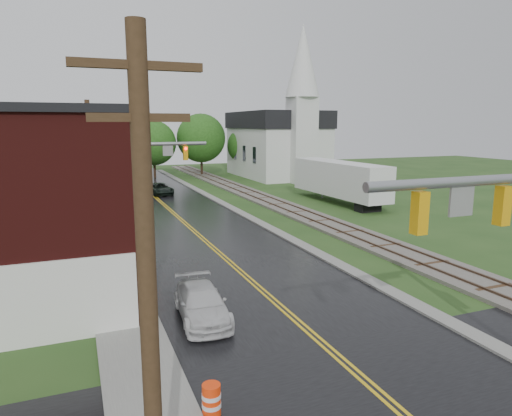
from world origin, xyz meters
TOP-DOWN VIEW (x-y plane):
  - main_road at (0.00, 30.00)m, footprint 10.00×90.00m
  - curb_right at (5.40, 35.00)m, footprint 0.80×70.00m
  - sidewalk_left at (-6.20, 25.00)m, footprint 2.40×50.00m
  - yellow_house at (-11.00, 26.00)m, footprint 8.00×7.00m
  - darkred_building at (-10.00, 35.00)m, footprint 7.00×6.00m
  - church at (20.00, 53.74)m, footprint 10.40×18.40m
  - railroad at (10.00, 35.00)m, footprint 3.20×80.00m
  - traffic_signal_far at (-3.47, 27.00)m, footprint 7.34×0.43m
  - utility_pole_a at (-6.80, 0.00)m, footprint 1.80×0.28m
  - utility_pole_b at (-6.80, 22.00)m, footprint 1.80×0.28m
  - utility_pole_c at (-6.80, 44.00)m, footprint 1.80×0.28m
  - tree_left_c at (-13.85, 39.90)m, footprint 6.00×6.00m
  - tree_left_e at (-8.85, 45.90)m, footprint 6.40×6.40m
  - suv_dark at (0.80, 43.07)m, footprint 2.56×4.75m
  - pickup_white at (-3.40, 10.00)m, footprint 2.13×4.55m
  - semi_trailer at (16.18, 31.38)m, footprint 3.29×12.98m
  - construction_barrel at (-4.74, 4.00)m, footprint 0.63×0.63m

SIDE VIEW (x-z plane):
  - main_road at x=0.00m, z-range -0.01..0.01m
  - curb_right at x=5.40m, z-range -0.06..0.06m
  - sidewalk_left at x=-6.20m, z-range -0.06..0.06m
  - railroad at x=10.00m, z-range -0.04..0.26m
  - construction_barrel at x=-4.74m, z-range 0.00..0.88m
  - suv_dark at x=0.80m, z-range 0.00..1.27m
  - pickup_white at x=-3.40m, z-range 0.00..1.28m
  - darkred_building at x=-10.00m, z-range 0.00..4.40m
  - semi_trailer at x=16.18m, z-range 0.37..4.39m
  - yellow_house at x=-11.00m, z-range 0.00..6.40m
  - tree_left_c at x=-13.85m, z-range 0.69..8.34m
  - utility_pole_a at x=-6.80m, z-range 0.22..9.22m
  - utility_pole_b at x=-6.80m, z-range 0.22..9.22m
  - utility_pole_c at x=-6.80m, z-range 0.22..9.22m
  - tree_left_e at x=-8.85m, z-range 0.73..8.89m
  - traffic_signal_far at x=-3.47m, z-range 1.37..8.57m
  - church at x=20.00m, z-range -4.17..15.83m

